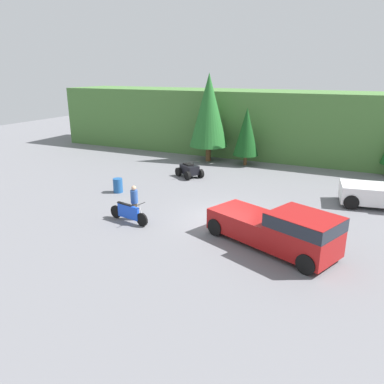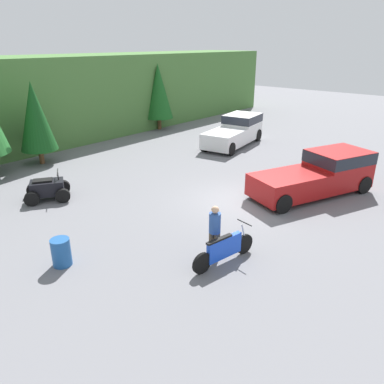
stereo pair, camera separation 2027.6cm
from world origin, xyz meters
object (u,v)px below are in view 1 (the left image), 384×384
Objects in this scene: pickup_truck_red at (282,228)px; dirt_bike at (129,213)px; rider_person at (134,201)px; steel_barrel at (118,185)px; quad_atv at (189,170)px.

pickup_truck_red reaches higher than dirt_bike.
pickup_truck_red is at bearing -9.90° from rider_person.
pickup_truck_red reaches higher than steel_barrel.
dirt_bike is 1.38× the size of rider_person.
rider_person is (0.98, -8.33, 0.48)m from quad_atv.
steel_barrel is (-2.43, -5.08, -0.04)m from quad_atv.
rider_person is at bearing 90.28° from dirt_bike.
dirt_bike is 4.97m from steel_barrel.
quad_atv reaches higher than dirt_bike.
pickup_truck_red is 3.40× the size of rider_person.
rider_person reaches higher than steel_barrel.
dirt_bike is at bearing -52.04° from quad_atv.
rider_person is 2.01× the size of steel_barrel.
quad_atv is (-8.37, 8.60, -0.50)m from pickup_truck_red.
pickup_truck_red is 12.02m from quad_atv.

